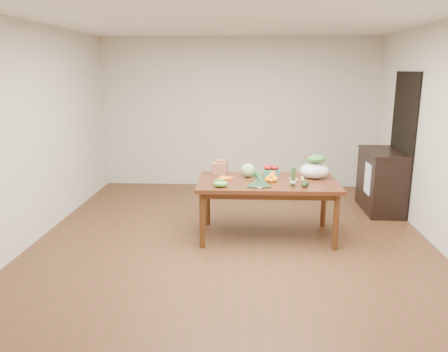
# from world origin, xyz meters

# --- Properties ---
(floor) EXTENTS (6.00, 6.00, 0.00)m
(floor) POSITION_xyz_m (0.00, 0.00, 0.00)
(floor) COLOR #53301C
(floor) RESTS_ON ground
(ceiling) EXTENTS (5.00, 6.00, 0.02)m
(ceiling) POSITION_xyz_m (0.00, 0.00, 2.70)
(ceiling) COLOR white
(ceiling) RESTS_ON room_walls
(room_walls) EXTENTS (5.02, 6.02, 2.70)m
(room_walls) POSITION_xyz_m (0.00, 0.00, 1.35)
(room_walls) COLOR beige
(room_walls) RESTS_ON floor
(dining_table) EXTENTS (1.78, 1.00, 0.75)m
(dining_table) POSITION_xyz_m (0.43, 0.40, 0.38)
(dining_table) COLOR #502312
(dining_table) RESTS_ON floor
(doorway_dark) EXTENTS (0.02, 1.00, 2.10)m
(doorway_dark) POSITION_xyz_m (2.48, 1.60, 1.05)
(doorway_dark) COLOR black
(doorway_dark) RESTS_ON floor
(cabinet) EXTENTS (0.52, 1.02, 0.94)m
(cabinet) POSITION_xyz_m (2.22, 1.60, 0.47)
(cabinet) COLOR black
(cabinet) RESTS_ON floor
(dish_towel) EXTENTS (0.02, 0.28, 0.45)m
(dish_towel) POSITION_xyz_m (1.96, 1.40, 0.55)
(dish_towel) COLOR white
(dish_towel) RESTS_ON cabinet
(paper_bag) EXTENTS (0.27, 0.23, 0.19)m
(paper_bag) POSITION_xyz_m (-0.21, 0.73, 0.84)
(paper_bag) COLOR brown
(paper_bag) RESTS_ON dining_table
(cabbage) EXTENTS (0.18, 0.18, 0.18)m
(cabbage) POSITION_xyz_m (0.18, 0.58, 0.84)
(cabbage) COLOR #A1D279
(cabbage) RESTS_ON dining_table
(strawberry_basket_a) EXTENTS (0.12, 0.12, 0.11)m
(strawberry_basket_a) POSITION_xyz_m (0.45, 0.70, 0.81)
(strawberry_basket_a) COLOR red
(strawberry_basket_a) RESTS_ON dining_table
(strawberry_basket_b) EXTENTS (0.11, 0.11, 0.10)m
(strawberry_basket_b) POSITION_xyz_m (0.54, 0.72, 0.80)
(strawberry_basket_b) COLOR red
(strawberry_basket_b) RESTS_ON dining_table
(orange_a) EXTENTS (0.09, 0.09, 0.09)m
(orange_a) POSITION_xyz_m (0.34, 0.56, 0.79)
(orange_a) COLOR #FF5F0F
(orange_a) RESTS_ON dining_table
(orange_b) EXTENTS (0.08, 0.08, 0.08)m
(orange_b) POSITION_xyz_m (0.51, 0.59, 0.79)
(orange_b) COLOR orange
(orange_b) RESTS_ON dining_table
(orange_c) EXTENTS (0.08, 0.08, 0.08)m
(orange_c) POSITION_xyz_m (0.50, 0.47, 0.79)
(orange_c) COLOR orange
(orange_c) RESTS_ON dining_table
(mandarin_cluster) EXTENTS (0.18, 0.18, 0.10)m
(mandarin_cluster) POSITION_xyz_m (0.46, 0.37, 0.80)
(mandarin_cluster) COLOR #F79F0F
(mandarin_cluster) RESTS_ON dining_table
(carrots) EXTENTS (0.22, 0.19, 0.03)m
(carrots) POSITION_xyz_m (-0.07, 0.47, 0.76)
(carrots) COLOR orange
(carrots) RESTS_ON dining_table
(snap_pea_bag) EXTENTS (0.18, 0.14, 0.08)m
(snap_pea_bag) POSITION_xyz_m (-0.14, 0.06, 0.79)
(snap_pea_bag) COLOR green
(snap_pea_bag) RESTS_ON dining_table
(kale_bunch) EXTENTS (0.33, 0.40, 0.16)m
(kale_bunch) POSITION_xyz_m (0.32, 0.11, 0.83)
(kale_bunch) COLOR black
(kale_bunch) RESTS_ON dining_table
(asparagus_bundle) EXTENTS (0.08, 0.12, 0.26)m
(asparagus_bundle) POSITION_xyz_m (0.72, 0.11, 0.88)
(asparagus_bundle) COLOR #59803B
(asparagus_bundle) RESTS_ON dining_table
(potato_a) EXTENTS (0.05, 0.05, 0.04)m
(potato_a) POSITION_xyz_m (0.72, 0.41, 0.77)
(potato_a) COLOR tan
(potato_a) RESTS_ON dining_table
(potato_b) EXTENTS (0.05, 0.05, 0.04)m
(potato_b) POSITION_xyz_m (0.79, 0.35, 0.77)
(potato_b) COLOR tan
(potato_b) RESTS_ON dining_table
(potato_c) EXTENTS (0.05, 0.04, 0.04)m
(potato_c) POSITION_xyz_m (0.88, 0.50, 0.77)
(potato_c) COLOR #D6C17B
(potato_c) RESTS_ON dining_table
(potato_d) EXTENTS (0.04, 0.04, 0.04)m
(potato_d) POSITION_xyz_m (0.76, 0.49, 0.77)
(potato_d) COLOR tan
(potato_d) RESTS_ON dining_table
(potato_e) EXTENTS (0.05, 0.04, 0.04)m
(potato_e) POSITION_xyz_m (0.87, 0.38, 0.77)
(potato_e) COLOR #D5B77B
(potato_e) RESTS_ON dining_table
(avocado_a) EXTENTS (0.08, 0.10, 0.06)m
(avocado_a) POSITION_xyz_m (0.85, 0.10, 0.78)
(avocado_a) COLOR black
(avocado_a) RESTS_ON dining_table
(avocado_b) EXTENTS (0.10, 0.12, 0.07)m
(avocado_b) POSITION_xyz_m (0.89, 0.18, 0.79)
(avocado_b) COLOR black
(avocado_b) RESTS_ON dining_table
(salad_bag) EXTENTS (0.37, 0.28, 0.29)m
(salad_bag) POSITION_xyz_m (1.04, 0.56, 0.89)
(salad_bag) COLOR white
(salad_bag) RESTS_ON dining_table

